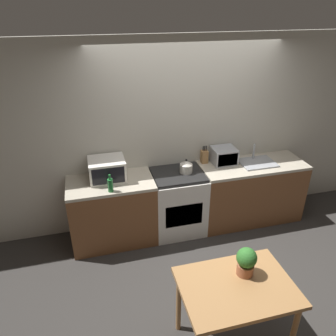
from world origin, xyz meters
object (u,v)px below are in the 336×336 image
stove_range (178,202)px  kettle (186,167)px  microwave (107,169)px  toaster_oven (224,156)px  dining_table (236,294)px  bottle (110,185)px

stove_range → kettle: 0.55m
microwave → toaster_oven: (1.62, 0.05, -0.02)m
kettle → microwave: 1.03m
kettle → microwave: microwave is taller
toaster_oven → dining_table: toaster_oven is taller
stove_range → toaster_oven: 0.91m
kettle → bottle: size_ratio=0.86×
bottle → dining_table: 1.88m
stove_range → dining_table: stove_range is taller
toaster_oven → kettle: bearing=-166.9°
stove_range → kettle: (0.11, 0.00, 0.54)m
kettle → stove_range: bearing=-178.3°
microwave → dining_table: bearing=-65.3°
bottle → toaster_oven: size_ratio=0.70×
stove_range → toaster_oven: bearing=11.3°
dining_table → bottle: bearing=118.8°
kettle → bottle: (-1.02, -0.24, 0.00)m
kettle → toaster_oven: 0.61m
stove_range → toaster_oven: toaster_oven is taller
toaster_oven → dining_table: (-0.72, -2.00, -0.34)m
stove_range → bottle: bottle is taller
microwave → dining_table: 2.18m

